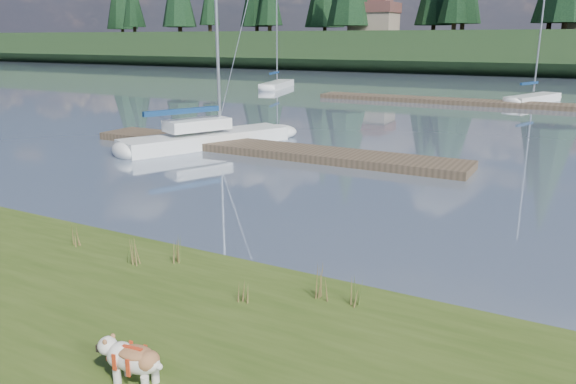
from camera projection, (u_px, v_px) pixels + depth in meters
The scene contains 16 objects.
ground at pixel (473, 104), 38.21m from camera, with size 200.00×200.00×0.00m, color slate.
ridge at pixel (539, 53), 73.97m from camera, with size 200.00×20.00×5.00m, color #1C3017.
bulldog at pixel (133, 358), 6.73m from camera, with size 0.90×0.43×0.53m.
sailboat_main at pixel (219, 135), 23.77m from camera, with size 4.81×8.23×11.97m.
dock_near at pixel (265, 149), 22.23m from camera, with size 16.00×2.00×0.30m, color #4C3D2C.
dock_far at pixel (504, 104), 37.25m from camera, with size 26.00×2.20×0.30m, color #4C3D2C.
sailboat_bg_0 at pixel (279, 84), 51.17m from camera, with size 3.21×7.59×10.88m.
sailboat_bg_2 at pixel (537, 98), 39.36m from camera, with size 3.50×6.75×10.21m.
weed_0 at pixel (132, 249), 10.30m from camera, with size 0.17×0.14×0.72m.
weed_1 at pixel (178, 250), 10.40m from camera, with size 0.17×0.14×0.59m.
weed_2 at pixel (322, 281), 8.91m from camera, with size 0.17×0.14×0.76m.
weed_3 at pixel (72, 236), 11.22m from camera, with size 0.17×0.14×0.52m.
weed_4 at pixel (245, 292), 8.86m from camera, with size 0.17×0.14×0.41m.
weed_5 at pixel (356, 293), 8.73m from camera, with size 0.17×0.14×0.49m.
mud_lip at pixel (167, 257), 11.43m from camera, with size 60.00×0.50×0.14m, color #33281C.
house_0 at pixel (374, 17), 80.28m from camera, with size 6.30×5.30×4.65m.
Camera 1 is at (7.27, -9.79, 4.40)m, focal length 35.00 mm.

